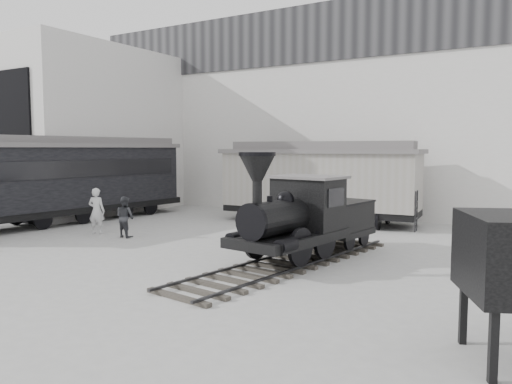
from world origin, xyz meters
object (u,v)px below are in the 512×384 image
Objects in this scene: locomotive at (302,222)px; passenger_coach at (59,179)px; boxcar at (319,180)px; visitor_b at (125,217)px; visitor_a at (97,211)px.

locomotive is 13.34m from passenger_coach.
boxcar is 5.89× the size of visitor_b.
passenger_coach is 4.17m from visitor_a.
visitor_a is at bearing 5.64° from visitor_b.
visitor_b is (-7.85, 0.21, -0.41)m from locomotive.
locomotive is 5.90× the size of visitor_b.
visitor_a is (-6.62, -7.66, -1.07)m from boxcar.
locomotive reaches higher than visitor_b.
boxcar reaches higher than visitor_b.
locomotive is at bearing 159.77° from visitor_a.
boxcar is 0.67× the size of passenger_coach.
locomotive is 8.35m from boxcar.
passenger_coach is 7.50× the size of visitor_a.
boxcar reaches higher than passenger_coach.
boxcar is at bearing 118.01° from locomotive.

